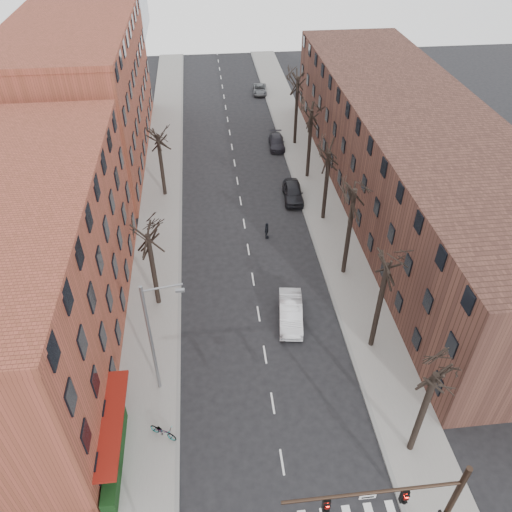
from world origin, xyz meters
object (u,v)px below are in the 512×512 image
object	(u,v)px
parked_car_near	(293,192)
parked_car_mid	(277,142)
bicycle	(163,431)
silver_sedan	(291,312)

from	to	relation	value
parked_car_near	parked_car_mid	xyz separation A→B (m)	(0.00, 11.62, -0.16)
parked_car_mid	bicycle	distance (m)	38.99
parked_car_near	silver_sedan	bearing A→B (deg)	-97.01
parked_car_near	bicycle	world-z (taller)	parked_car_near
silver_sedan	parked_car_near	world-z (taller)	parked_car_near
silver_sedan	bicycle	distance (m)	12.65
parked_car_mid	silver_sedan	bearing A→B (deg)	-92.63
parked_car_near	bicycle	size ratio (longest dim) A/B	2.55
silver_sedan	bicycle	world-z (taller)	silver_sedan
parked_car_near	bicycle	distance (m)	28.17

